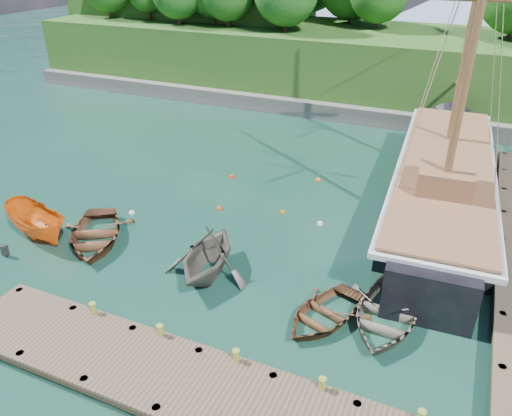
{
  "coord_description": "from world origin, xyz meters",
  "views": [
    {
      "loc": [
        7.6,
        -16.09,
        13.06
      ],
      "look_at": [
        -0.7,
        2.65,
        2.0
      ],
      "focal_mm": 35.0,
      "sensor_mm": 36.0,
      "label": 1
    }
  ],
  "objects_px": {
    "motorboat_orange": "(40,236)",
    "cabin_boat_white": "(418,288)",
    "rowboat_0": "(96,242)",
    "rowboat_1": "(208,274)",
    "schooner": "(442,188)",
    "rowboat_2": "(323,319)",
    "rowboat_3": "(384,322)"
  },
  "relations": [
    {
      "from": "rowboat_1",
      "to": "rowboat_2",
      "type": "xyz_separation_m",
      "value": [
        5.55,
        -0.85,
        0.0
      ]
    },
    {
      "from": "rowboat_1",
      "to": "rowboat_3",
      "type": "bearing_deg",
      "value": -6.8
    },
    {
      "from": "rowboat_2",
      "to": "cabin_boat_white",
      "type": "distance_m",
      "value": 4.7
    },
    {
      "from": "rowboat_0",
      "to": "rowboat_3",
      "type": "height_order",
      "value": "rowboat_0"
    },
    {
      "from": "cabin_boat_white",
      "to": "motorboat_orange",
      "type": "bearing_deg",
      "value": 172.03
    },
    {
      "from": "rowboat_1",
      "to": "motorboat_orange",
      "type": "xyz_separation_m",
      "value": [
        -9.19,
        -0.62,
        0.0
      ]
    },
    {
      "from": "rowboat_0",
      "to": "motorboat_orange",
      "type": "distance_m",
      "value": 2.94
    },
    {
      "from": "rowboat_1",
      "to": "cabin_boat_white",
      "type": "relative_size",
      "value": 0.87
    },
    {
      "from": "motorboat_orange",
      "to": "cabin_boat_white",
      "type": "distance_m",
      "value": 18.15
    },
    {
      "from": "motorboat_orange",
      "to": "schooner",
      "type": "xyz_separation_m",
      "value": [
        17.82,
        11.38,
        1.11
      ]
    },
    {
      "from": "schooner",
      "to": "motorboat_orange",
      "type": "bearing_deg",
      "value": -150.53
    },
    {
      "from": "rowboat_0",
      "to": "motorboat_orange",
      "type": "relative_size",
      "value": 1.08
    },
    {
      "from": "rowboat_2",
      "to": "cabin_boat_white",
      "type": "bearing_deg",
      "value": 68.11
    },
    {
      "from": "cabin_boat_white",
      "to": "rowboat_3",
      "type": "bearing_deg",
      "value": -126.62
    },
    {
      "from": "rowboat_0",
      "to": "cabin_boat_white",
      "type": "xyz_separation_m",
      "value": [
        15.0,
        2.55,
        0.0
      ]
    },
    {
      "from": "rowboat_0",
      "to": "cabin_boat_white",
      "type": "bearing_deg",
      "value": -22.01
    },
    {
      "from": "cabin_boat_white",
      "to": "rowboat_1",
      "type": "bearing_deg",
      "value": 178.75
    },
    {
      "from": "motorboat_orange",
      "to": "rowboat_2",
      "type": "bearing_deg",
      "value": -73.22
    },
    {
      "from": "rowboat_1",
      "to": "schooner",
      "type": "relative_size",
      "value": 0.16
    },
    {
      "from": "rowboat_0",
      "to": "schooner",
      "type": "xyz_separation_m",
      "value": [
        14.97,
        10.65,
        1.11
      ]
    },
    {
      "from": "rowboat_1",
      "to": "rowboat_2",
      "type": "height_order",
      "value": "rowboat_1"
    },
    {
      "from": "motorboat_orange",
      "to": "cabin_boat_white",
      "type": "relative_size",
      "value": 0.91
    },
    {
      "from": "cabin_boat_white",
      "to": "schooner",
      "type": "bearing_deg",
      "value": 71.78
    },
    {
      "from": "rowboat_2",
      "to": "rowboat_3",
      "type": "height_order",
      "value": "rowboat_3"
    },
    {
      "from": "rowboat_1",
      "to": "rowboat_2",
      "type": "relative_size",
      "value": 1.11
    },
    {
      "from": "motorboat_orange",
      "to": "cabin_boat_white",
      "type": "height_order",
      "value": "cabin_boat_white"
    },
    {
      "from": "rowboat_0",
      "to": "rowboat_2",
      "type": "xyz_separation_m",
      "value": [
        11.89,
        -0.97,
        0.0
      ]
    },
    {
      "from": "motorboat_orange",
      "to": "rowboat_0",
      "type": "bearing_deg",
      "value": -57.85
    },
    {
      "from": "rowboat_1",
      "to": "cabin_boat_white",
      "type": "distance_m",
      "value": 9.06
    },
    {
      "from": "cabin_boat_white",
      "to": "schooner",
      "type": "height_order",
      "value": "schooner"
    },
    {
      "from": "rowboat_0",
      "to": "rowboat_2",
      "type": "distance_m",
      "value": 11.93
    },
    {
      "from": "rowboat_2",
      "to": "schooner",
      "type": "height_order",
      "value": "schooner"
    }
  ]
}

